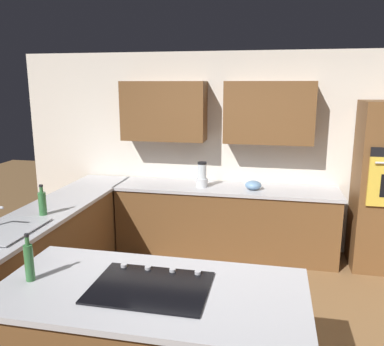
# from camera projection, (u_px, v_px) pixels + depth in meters

# --- Properties ---
(ground_plane) EXTENTS (14.00, 14.00, 0.00)m
(ground_plane) POSITION_uv_depth(u_px,v_px,m) (212.00, 330.00, 3.65)
(ground_plane) COLOR brown
(wall_back) EXTENTS (6.00, 0.44, 2.60)m
(wall_back) POSITION_uv_depth(u_px,v_px,m) (231.00, 141.00, 5.30)
(wall_back) COLOR silver
(wall_back) RESTS_ON ground
(lower_cabinets_back) EXTENTS (2.80, 0.60, 0.86)m
(lower_cabinets_back) POSITION_uv_depth(u_px,v_px,m) (225.00, 222.00, 5.22)
(lower_cabinets_back) COLOR brown
(lower_cabinets_back) RESTS_ON ground
(countertop_back) EXTENTS (2.84, 0.64, 0.04)m
(countertop_back) POSITION_uv_depth(u_px,v_px,m) (226.00, 189.00, 5.12)
(countertop_back) COLOR #B2B2B7
(countertop_back) RESTS_ON lower_cabinets_back
(lower_cabinets_side) EXTENTS (0.60, 2.90, 0.86)m
(lower_cabinets_side) POSITION_uv_depth(u_px,v_px,m) (58.00, 246.00, 4.44)
(lower_cabinets_side) COLOR brown
(lower_cabinets_side) RESTS_ON ground
(countertop_side) EXTENTS (0.64, 2.94, 0.04)m
(countertop_side) POSITION_uv_depth(u_px,v_px,m) (55.00, 208.00, 4.34)
(countertop_side) COLOR #B2B2B7
(countertop_side) RESTS_ON lower_cabinets_side
(island_top) EXTENTS (2.02, 0.99, 0.04)m
(island_top) POSITION_uv_depth(u_px,v_px,m) (150.00, 291.00, 2.60)
(island_top) COLOR #B2B2B7
(island_top) RESTS_ON island_base
(sink_unit) EXTENTS (0.46, 0.70, 0.23)m
(sink_unit) POSITION_uv_depth(u_px,v_px,m) (8.00, 229.00, 3.59)
(sink_unit) COLOR #515456
(sink_unit) RESTS_ON countertop_side
(cooktop) EXTENTS (0.76, 0.56, 0.03)m
(cooktop) POSITION_uv_depth(u_px,v_px,m) (150.00, 287.00, 2.60)
(cooktop) COLOR black
(cooktop) RESTS_ON island_top
(blender) EXTENTS (0.15, 0.15, 0.32)m
(blender) POSITION_uv_depth(u_px,v_px,m) (202.00, 176.00, 5.10)
(blender) COLOR silver
(blender) RESTS_ON countertop_back
(mixing_bowl) EXTENTS (0.20, 0.20, 0.11)m
(mixing_bowl) POSITION_uv_depth(u_px,v_px,m) (253.00, 185.00, 4.99)
(mixing_bowl) COLOR #668CB2
(mixing_bowl) RESTS_ON countertop_back
(dish_soap_bottle) EXTENTS (0.08, 0.08, 0.31)m
(dish_soap_bottle) POSITION_uv_depth(u_px,v_px,m) (42.00, 203.00, 4.01)
(dish_soap_bottle) COLOR #336B38
(dish_soap_bottle) RESTS_ON countertop_side
(oil_bottle) EXTENTS (0.06, 0.06, 0.33)m
(oil_bottle) POSITION_uv_depth(u_px,v_px,m) (29.00, 261.00, 2.67)
(oil_bottle) COLOR #336B38
(oil_bottle) RESTS_ON island_top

